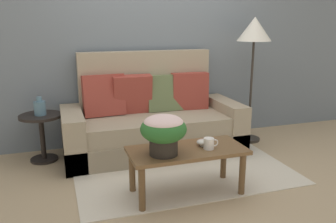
{
  "coord_description": "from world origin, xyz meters",
  "views": [
    {
      "loc": [
        -1.21,
        -3.21,
        1.52
      ],
      "look_at": [
        -0.14,
        0.05,
        0.63
      ],
      "focal_mm": 37.62,
      "sensor_mm": 36.0,
      "label": 1
    }
  ],
  "objects_px": {
    "snack_bowl": "(203,142)",
    "table_vase": "(40,108)",
    "coffee_table": "(187,156)",
    "floor_lamp": "(254,36)",
    "side_table": "(42,129)",
    "couch": "(152,122)",
    "coffee_mug": "(209,144)",
    "potted_plant": "(163,130)"
  },
  "relations": [
    {
      "from": "floor_lamp",
      "to": "potted_plant",
      "type": "distance_m",
      "value": 2.07
    },
    {
      "from": "coffee_mug",
      "to": "side_table",
      "type": "bearing_deg",
      "value": 137.74
    },
    {
      "from": "couch",
      "to": "coffee_mug",
      "type": "distance_m",
      "value": 1.25
    },
    {
      "from": "potted_plant",
      "to": "table_vase",
      "type": "height_order",
      "value": "potted_plant"
    },
    {
      "from": "coffee_mug",
      "to": "snack_bowl",
      "type": "relative_size",
      "value": 1.24
    },
    {
      "from": "potted_plant",
      "to": "snack_bowl",
      "type": "distance_m",
      "value": 0.45
    },
    {
      "from": "coffee_table",
      "to": "coffee_mug",
      "type": "xyz_separation_m",
      "value": [
        0.18,
        -0.06,
        0.12
      ]
    },
    {
      "from": "coffee_table",
      "to": "potted_plant",
      "type": "xyz_separation_m",
      "value": [
        -0.24,
        -0.07,
        0.28
      ]
    },
    {
      "from": "side_table",
      "to": "floor_lamp",
      "type": "xyz_separation_m",
      "value": [
        2.55,
        -0.1,
        0.98
      ]
    },
    {
      "from": "side_table",
      "to": "snack_bowl",
      "type": "height_order",
      "value": "side_table"
    },
    {
      "from": "side_table",
      "to": "coffee_mug",
      "type": "bearing_deg",
      "value": -42.26
    },
    {
      "from": "side_table",
      "to": "coffee_mug",
      "type": "height_order",
      "value": "side_table"
    },
    {
      "from": "snack_bowl",
      "to": "coffee_table",
      "type": "bearing_deg",
      "value": -170.54
    },
    {
      "from": "snack_bowl",
      "to": "potted_plant",
      "type": "bearing_deg",
      "value": -166.97
    },
    {
      "from": "floor_lamp",
      "to": "potted_plant",
      "type": "relative_size",
      "value": 4.05
    },
    {
      "from": "coffee_table",
      "to": "floor_lamp",
      "type": "xyz_separation_m",
      "value": [
        1.31,
        1.13,
        0.98
      ]
    },
    {
      "from": "floor_lamp",
      "to": "table_vase",
      "type": "bearing_deg",
      "value": 178.11
    },
    {
      "from": "coffee_table",
      "to": "snack_bowl",
      "type": "bearing_deg",
      "value": 9.46
    },
    {
      "from": "floor_lamp",
      "to": "table_vase",
      "type": "distance_m",
      "value": 2.65
    },
    {
      "from": "snack_bowl",
      "to": "table_vase",
      "type": "bearing_deg",
      "value": 139.69
    },
    {
      "from": "floor_lamp",
      "to": "potted_plant",
      "type": "xyz_separation_m",
      "value": [
        -1.54,
        -1.2,
        -0.7
      ]
    },
    {
      "from": "couch",
      "to": "potted_plant",
      "type": "distance_m",
      "value": 1.29
    },
    {
      "from": "side_table",
      "to": "floor_lamp",
      "type": "height_order",
      "value": "floor_lamp"
    },
    {
      "from": "potted_plant",
      "to": "coffee_mug",
      "type": "bearing_deg",
      "value": 0.46
    },
    {
      "from": "table_vase",
      "to": "floor_lamp",
      "type": "bearing_deg",
      "value": -1.89
    },
    {
      "from": "coffee_mug",
      "to": "snack_bowl",
      "type": "distance_m",
      "value": 0.09
    },
    {
      "from": "side_table",
      "to": "coffee_mug",
      "type": "distance_m",
      "value": 1.92
    },
    {
      "from": "coffee_table",
      "to": "snack_bowl",
      "type": "relative_size",
      "value": 9.22
    },
    {
      "from": "couch",
      "to": "coffee_mug",
      "type": "height_order",
      "value": "couch"
    },
    {
      "from": "snack_bowl",
      "to": "table_vase",
      "type": "relative_size",
      "value": 0.55
    },
    {
      "from": "couch",
      "to": "coffee_mug",
      "type": "relative_size",
      "value": 14.9
    },
    {
      "from": "snack_bowl",
      "to": "table_vase",
      "type": "xyz_separation_m",
      "value": [
        -1.4,
        1.19,
        0.15
      ]
    },
    {
      "from": "snack_bowl",
      "to": "side_table",
      "type": "bearing_deg",
      "value": 139.35
    },
    {
      "from": "potted_plant",
      "to": "table_vase",
      "type": "distance_m",
      "value": 1.62
    },
    {
      "from": "coffee_table",
      "to": "floor_lamp",
      "type": "bearing_deg",
      "value": 40.85
    },
    {
      "from": "couch",
      "to": "coffee_table",
      "type": "xyz_separation_m",
      "value": [
        -0.0,
        -1.17,
        0.01
      ]
    },
    {
      "from": "coffee_table",
      "to": "snack_bowl",
      "type": "xyz_separation_m",
      "value": [
        0.16,
        0.03,
        0.1
      ]
    },
    {
      "from": "floor_lamp",
      "to": "side_table",
      "type": "bearing_deg",
      "value": 177.74
    },
    {
      "from": "couch",
      "to": "coffee_table",
      "type": "bearing_deg",
      "value": -90.24
    },
    {
      "from": "snack_bowl",
      "to": "coffee_mug",
      "type": "bearing_deg",
      "value": -76.74
    },
    {
      "from": "coffee_table",
      "to": "snack_bowl",
      "type": "distance_m",
      "value": 0.19
    },
    {
      "from": "couch",
      "to": "side_table",
      "type": "xyz_separation_m",
      "value": [
        -1.24,
        0.06,
        0.01
      ]
    }
  ]
}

